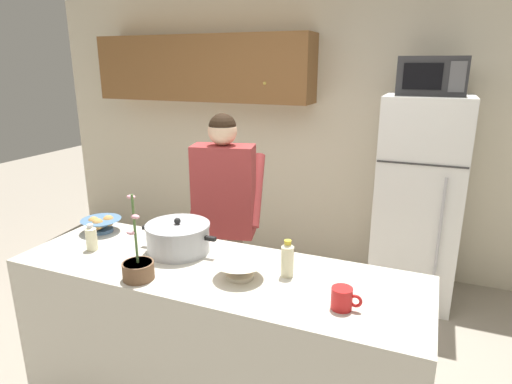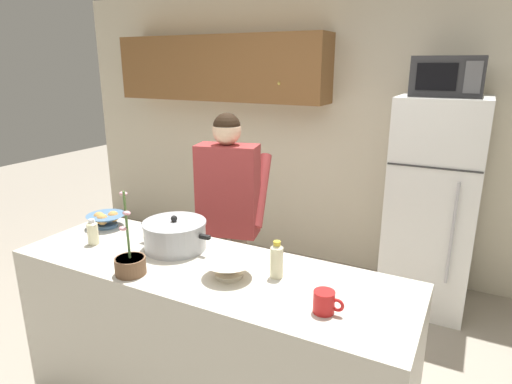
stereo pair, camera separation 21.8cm
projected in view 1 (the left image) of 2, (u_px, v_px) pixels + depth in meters
back_wall_unit at (302, 118)px, 4.13m from camera, size 6.00×0.48×2.60m
kitchen_island at (216, 346)px, 2.32m from camera, size 2.10×0.68×0.92m
refrigerator at (418, 201)px, 3.52m from camera, size 0.64×0.68×1.68m
microwave at (432, 76)px, 3.22m from camera, size 0.48×0.37×0.28m
person_near_pot at (224, 204)px, 2.94m from camera, size 0.56×0.50×1.61m
cooking_pot at (178, 238)px, 2.36m from camera, size 0.46×0.35×0.19m
coffee_mug at (342, 298)px, 1.81m from camera, size 0.13×0.09×0.10m
bread_bowl at (101, 224)px, 2.65m from camera, size 0.24×0.24×0.10m
empty_bowl at (240, 269)px, 2.08m from camera, size 0.25×0.25×0.08m
bottle_near_edge at (91, 237)px, 2.39m from camera, size 0.06×0.06×0.15m
bottle_mid_counter at (287, 259)px, 2.08m from camera, size 0.06×0.06×0.19m
potted_orchid at (138, 267)px, 2.06m from camera, size 0.15×0.15×0.42m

